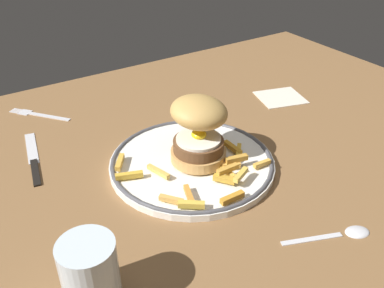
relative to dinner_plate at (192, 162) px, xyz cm
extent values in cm
cube|color=brown|center=(5.14, -4.94, -2.84)|extent=(125.16, 105.30, 4.00)
cylinder|color=white|center=(0.00, 0.00, -0.24)|extent=(28.64, 28.64, 1.20)
torus|color=#4C4C51|center=(0.00, 0.00, 0.36)|extent=(28.24, 28.24, 0.80)
cylinder|color=tan|center=(0.86, -0.68, 1.66)|extent=(9.52, 9.52, 1.80)
cylinder|color=brown|center=(0.86, -0.68, 3.57)|extent=(8.64, 8.64, 2.02)
cylinder|color=white|center=(0.86, -0.68, 4.83)|extent=(7.61, 7.61, 0.50)
ellipsoid|color=yellow|center=(1.16, -0.33, 5.50)|extent=(2.60, 2.60, 1.40)
ellipsoid|color=tan|center=(2.00, 0.92, 8.94)|extent=(14.03, 14.01, 5.65)
cube|color=gold|center=(7.68, -1.51, 1.18)|extent=(0.90, 4.51, 0.84)
cube|color=gold|center=(-6.95, -10.62, 1.23)|extent=(3.72, 3.09, 0.92)
cube|color=gold|center=(7.89, -2.91, 1.12)|extent=(3.41, 3.60, 0.72)
cube|color=gold|center=(2.40, -6.87, 1.12)|extent=(1.05, 3.71, 0.72)
cube|color=orange|center=(-6.03, -8.54, 1.17)|extent=(2.20, 4.46, 0.81)
cube|color=gold|center=(6.20, 4.85, 1.24)|extent=(3.90, 3.05, 0.96)
cube|color=gold|center=(-11.19, 5.25, 1.19)|extent=(3.14, 3.95, 0.86)
cube|color=#E9AB4B|center=(4.03, -5.76, 1.23)|extent=(3.38, 2.22, 0.94)
cube|color=gold|center=(0.82, -8.24, 1.24)|extent=(2.89, 3.46, 0.96)
cube|color=#E8B550|center=(-7.00, -0.63, 1.14)|extent=(1.97, 4.72, 0.75)
cube|color=gold|center=(8.85, -8.12, 1.13)|extent=(3.34, 0.87, 0.73)
cube|color=gold|center=(3.06, -9.56, 2.02)|extent=(3.81, 2.40, 0.83)
cube|color=orange|center=(-0.92, -12.62, 1.22)|extent=(4.09, 0.91, 0.90)
cube|color=gold|center=(5.39, -5.82, 2.16)|extent=(4.01, 1.72, 0.93)
cube|color=#E5A84F|center=(-8.84, -7.97, 1.17)|extent=(2.97, 3.49, 0.81)
cube|color=gold|center=(-11.51, 0.95, 1.20)|extent=(4.53, 2.35, 0.88)
cube|color=gold|center=(2.17, -7.29, 2.07)|extent=(3.91, 0.88, 0.87)
cylinder|color=silver|center=(-24.74, -16.76, 3.61)|extent=(6.72, 6.72, 8.88)
cylinder|color=silver|center=(-24.74, -16.76, 2.21)|extent=(6.18, 6.18, 6.10)
cube|color=silver|center=(-15.67, 31.59, -0.66)|extent=(7.06, 8.41, 0.36)
cube|color=silver|center=(-19.44, 36.26, -0.66)|extent=(3.22, 3.25, 0.32)
cube|color=silver|center=(-21.41, 37.50, -0.66)|extent=(1.71, 2.03, 0.28)
cube|color=silver|center=(-21.02, 37.81, -0.66)|extent=(1.71, 2.03, 0.28)
cube|color=silver|center=(-20.63, 38.13, -0.66)|extent=(1.71, 2.03, 0.28)
cube|color=silver|center=(-20.24, 38.44, -0.66)|extent=(1.71, 2.03, 0.28)
cube|color=black|center=(-23.64, 12.78, -0.54)|extent=(2.66, 8.08, 0.70)
cube|color=silver|center=(-22.07, 21.13, -0.64)|extent=(3.80, 11.14, 0.24)
cube|color=silver|center=(4.44, -23.98, -0.64)|extent=(8.69, 3.98, 0.32)
ellipsoid|color=silver|center=(10.98, -26.49, -0.44)|extent=(4.29, 3.72, 0.90)
cube|color=silver|center=(31.82, 11.78, -0.64)|extent=(12.09, 11.46, 0.40)
camera|label=1|loc=(-32.75, -50.75, 41.91)|focal=39.46mm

